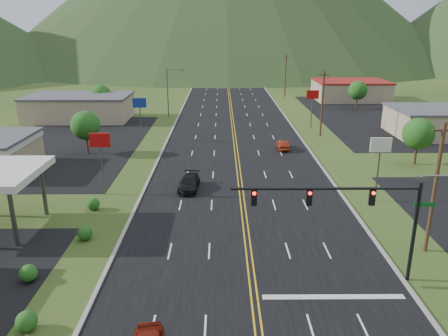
{
  "coord_description": "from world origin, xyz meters",
  "views": [
    {
      "loc": [
        -2.08,
        -11.65,
        16.3
      ],
      "look_at": [
        -1.82,
        24.72,
        4.5
      ],
      "focal_mm": 35.0,
      "sensor_mm": 36.0,
      "label": 1
    }
  ],
  "objects_px": {
    "traffic_signal": "(355,207)",
    "car_red_far": "(283,145)",
    "car_dark_mid": "(189,183)",
    "streetlight_west": "(169,90)"
  },
  "relations": [
    {
      "from": "car_dark_mid",
      "to": "car_red_far",
      "type": "bearing_deg",
      "value": 56.79
    },
    {
      "from": "traffic_signal",
      "to": "streetlight_west",
      "type": "xyz_separation_m",
      "value": [
        -18.16,
        56.0,
        -0.15
      ]
    },
    {
      "from": "car_dark_mid",
      "to": "traffic_signal",
      "type": "bearing_deg",
      "value": -51.33
    },
    {
      "from": "car_dark_mid",
      "to": "car_red_far",
      "type": "xyz_separation_m",
      "value": [
        11.91,
        15.65,
        -0.06
      ]
    },
    {
      "from": "traffic_signal",
      "to": "car_red_far",
      "type": "distance_m",
      "value": 33.24
    },
    {
      "from": "streetlight_west",
      "to": "car_red_far",
      "type": "xyz_separation_m",
      "value": [
        18.16,
        -23.1,
        -4.54
      ]
    },
    {
      "from": "car_dark_mid",
      "to": "car_red_far",
      "type": "distance_m",
      "value": 19.67
    },
    {
      "from": "car_dark_mid",
      "to": "car_red_far",
      "type": "height_order",
      "value": "car_dark_mid"
    },
    {
      "from": "traffic_signal",
      "to": "car_red_far",
      "type": "height_order",
      "value": "traffic_signal"
    },
    {
      "from": "streetlight_west",
      "to": "traffic_signal",
      "type": "bearing_deg",
      "value": -72.03
    }
  ]
}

